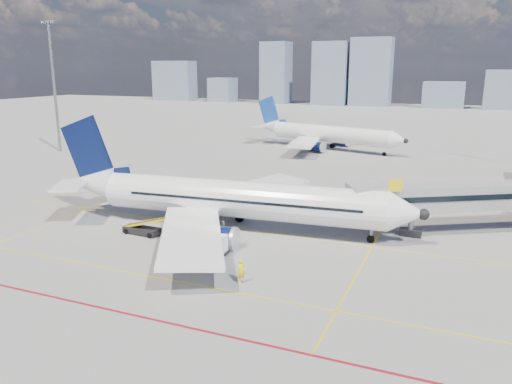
% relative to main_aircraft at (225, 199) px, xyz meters
% --- Properties ---
extents(ground, '(420.00, 420.00, 0.00)m').
position_rel_main_aircraft_xyz_m(ground, '(1.51, -7.88, -3.22)').
color(ground, gray).
rests_on(ground, ground).
extents(apron_markings, '(90.00, 35.12, 0.01)m').
position_rel_main_aircraft_xyz_m(apron_markings, '(0.93, -11.79, -3.22)').
color(apron_markings, '#DBB90B').
rests_on(apron_markings, ground).
extents(jet_bridge, '(23.55, 15.78, 6.30)m').
position_rel_main_aircraft_xyz_m(jet_bridge, '(25.02, 9.03, 0.52)').
color(jet_bridge, '#989BA0').
rests_on(jet_bridge, ground).
extents(floodlight_mast_nw, '(3.20, 0.61, 25.45)m').
position_rel_main_aircraft_xyz_m(floodlight_mast_nw, '(-53.49, 32.11, 10.37)').
color(floodlight_mast_nw, slate).
rests_on(floodlight_mast_nw, ground).
extents(distant_skyline, '(257.39, 15.57, 29.32)m').
position_rel_main_aircraft_xyz_m(distant_skyline, '(8.75, 182.12, 8.56)').
color(distant_skyline, slate).
rests_on(distant_skyline, ground).
extents(main_aircraft, '(40.23, 35.01, 11.75)m').
position_rel_main_aircraft_xyz_m(main_aircraft, '(0.00, 0.00, 0.00)').
color(main_aircraft, white).
rests_on(main_aircraft, ground).
extents(second_aircraft, '(34.90, 29.88, 10.59)m').
position_rel_main_aircraft_xyz_m(second_aircraft, '(-4.32, 55.71, 0.01)').
color(second_aircraft, white).
rests_on(second_aircraft, ground).
extents(baggage_tug, '(2.37, 1.48, 1.61)m').
position_rel_main_aircraft_xyz_m(baggage_tug, '(2.42, -9.51, -2.45)').
color(baggage_tug, white).
rests_on(baggage_tug, ground).
extents(cargo_dolly, '(3.58, 1.65, 1.94)m').
position_rel_main_aircraft_xyz_m(cargo_dolly, '(2.04, -7.64, -2.15)').
color(cargo_dolly, black).
rests_on(cargo_dolly, ground).
extents(belt_loader, '(5.73, 1.73, 2.32)m').
position_rel_main_aircraft_xyz_m(belt_loader, '(-6.84, -5.21, -2.62)').
color(belt_loader, black).
rests_on(belt_loader, ground).
extents(ramp_worker, '(0.78, 0.87, 2.00)m').
position_rel_main_aircraft_xyz_m(ramp_worker, '(7.38, -12.07, -2.22)').
color(ramp_worker, yellow).
rests_on(ramp_worker, ground).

